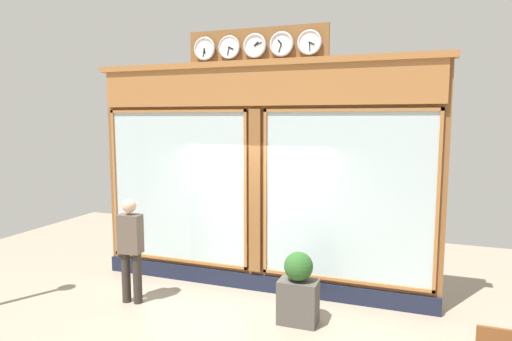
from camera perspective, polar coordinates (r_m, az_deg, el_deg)
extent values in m
cube|color=brown|center=(7.48, 0.39, -1.29)|extent=(5.92, 0.30, 3.78)
cube|color=#191E33|center=(7.76, -0.05, -14.37)|extent=(5.92, 0.08, 0.28)
cube|color=#A56936|center=(7.24, -0.11, 10.95)|extent=(5.80, 0.08, 0.63)
cube|color=#A56936|center=(7.30, -0.06, 13.81)|extent=(6.04, 0.20, 0.10)
cube|color=silver|center=(6.99, 11.66, -3.38)|extent=(2.61, 0.02, 2.65)
cube|color=#A56936|center=(6.86, 11.91, 7.76)|extent=(2.71, 0.04, 0.05)
cube|color=#A56936|center=(7.32, 11.38, -13.87)|extent=(2.71, 0.04, 0.05)
cube|color=#A56936|center=(6.91, 22.64, -3.88)|extent=(0.05, 0.04, 2.75)
cube|color=#A56936|center=(7.27, 1.20, -2.85)|extent=(0.05, 0.04, 2.75)
cube|color=silver|center=(7.98, -10.26, -2.09)|extent=(2.61, 0.02, 2.65)
cube|color=#A56936|center=(7.87, -10.54, 7.64)|extent=(2.71, 0.04, 0.05)
cube|color=#A56936|center=(8.28, -10.13, -11.39)|extent=(2.71, 0.04, 0.05)
cube|color=#A56936|center=(8.71, -17.92, -1.58)|extent=(0.05, 0.04, 2.75)
cube|color=#A56936|center=(7.39, -1.37, -2.69)|extent=(0.05, 0.04, 2.75)
cube|color=brown|center=(7.33, -0.08, -2.76)|extent=(0.20, 0.10, 2.75)
cube|color=brown|center=(7.37, 0.06, 15.88)|extent=(2.38, 0.06, 0.58)
cylinder|color=white|center=(7.05, 6.99, 16.26)|extent=(0.32, 0.02, 0.32)
torus|color=silver|center=(7.04, 6.98, 16.26)|extent=(0.38, 0.04, 0.38)
cube|color=black|center=(7.02, 7.28, 16.14)|extent=(0.09, 0.01, 0.05)
cube|color=black|center=(7.02, 7.00, 15.74)|extent=(0.02, 0.01, 0.14)
sphere|color=black|center=(7.03, 6.95, 16.28)|extent=(0.02, 0.02, 0.02)
cylinder|color=white|center=(7.16, 3.34, 16.14)|extent=(0.32, 0.02, 0.32)
torus|color=silver|center=(7.16, 3.33, 16.15)|extent=(0.39, 0.05, 0.39)
cube|color=black|center=(7.16, 3.10, 16.42)|extent=(0.07, 0.01, 0.08)
cube|color=black|center=(7.14, 3.14, 15.65)|extent=(0.05, 0.01, 0.13)
sphere|color=black|center=(7.14, 3.30, 16.16)|extent=(0.02, 0.02, 0.02)
cylinder|color=white|center=(7.30, -0.17, 15.97)|extent=(0.32, 0.02, 0.32)
torus|color=silver|center=(7.30, -0.18, 15.97)|extent=(0.39, 0.05, 0.39)
cube|color=black|center=(7.28, 0.04, 16.22)|extent=(0.08, 0.01, 0.07)
cube|color=black|center=(7.27, 0.28, 16.19)|extent=(0.13, 0.01, 0.06)
sphere|color=black|center=(7.28, -0.22, 15.99)|extent=(0.02, 0.02, 0.02)
cylinder|color=white|center=(7.46, -3.53, 15.75)|extent=(0.32, 0.02, 0.32)
torus|color=silver|center=(7.46, -3.54, 15.76)|extent=(0.38, 0.03, 0.38)
cube|color=black|center=(7.43, -3.29, 15.64)|extent=(0.09, 0.01, 0.05)
cube|color=black|center=(7.44, -3.66, 15.26)|extent=(0.03, 0.01, 0.13)
sphere|color=black|center=(7.45, -3.59, 15.77)|extent=(0.02, 0.02, 0.02)
cylinder|color=white|center=(7.65, -6.73, 15.50)|extent=(0.32, 0.02, 0.32)
torus|color=silver|center=(7.65, -6.74, 15.50)|extent=(0.39, 0.04, 0.39)
cube|color=black|center=(7.63, -6.73, 15.20)|extent=(0.03, 0.01, 0.09)
cube|color=black|center=(7.63, -6.86, 15.02)|extent=(0.04, 0.01, 0.13)
sphere|color=black|center=(7.63, -6.79, 15.52)|extent=(0.02, 0.02, 0.02)
cylinder|color=#312A24|center=(7.52, -16.58, -13.18)|extent=(0.14, 0.14, 0.82)
cylinder|color=#312A24|center=(7.43, -15.21, -13.39)|extent=(0.14, 0.14, 0.82)
cube|color=brown|center=(7.26, -16.08, -7.93)|extent=(0.38, 0.26, 0.62)
sphere|color=tan|center=(7.16, -16.20, -4.45)|extent=(0.22, 0.22, 0.22)
cube|color=#4C4742|center=(6.59, 5.51, -16.68)|extent=(0.56, 0.36, 0.64)
sphere|color=#285623|center=(6.40, 5.57, -12.34)|extent=(0.42, 0.42, 0.42)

